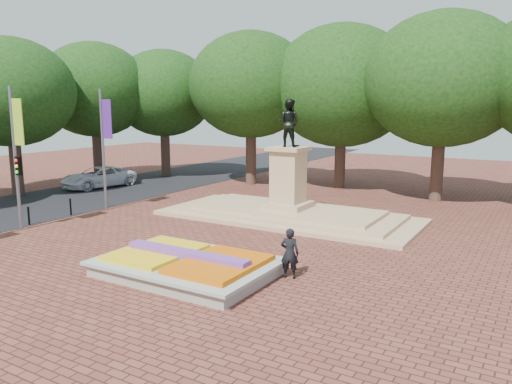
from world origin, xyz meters
TOP-DOWN VIEW (x-y plane):
  - ground at (0.00, 0.00)m, footprint 90.00×90.00m
  - asphalt_street at (-15.00, 5.00)m, footprint 9.00×90.00m
  - flower_bed at (1.03, -2.00)m, footprint 6.30×4.30m
  - monument at (0.00, 8.00)m, footprint 14.00×6.00m
  - tree_row_back at (2.33, 18.00)m, footprint 44.80×8.80m
  - tree_row_street at (-19.50, 4.67)m, footprint 8.40×25.40m
  - banner_poles at (-10.08, -1.31)m, footprint 0.88×11.17m
  - bollard_row at (-10.70, -1.50)m, footprint 0.12×13.12m
  - van at (-16.85, 9.92)m, footprint 3.55×5.88m
  - pedestrian at (4.37, -0.38)m, footprint 0.75×0.58m

SIDE VIEW (x-z plane):
  - ground at x=0.00m, z-range 0.00..0.00m
  - asphalt_street at x=-15.00m, z-range 0.00..0.02m
  - flower_bed at x=1.03m, z-range -0.08..0.83m
  - bollard_row at x=-10.70m, z-range 0.04..1.02m
  - van at x=-16.85m, z-range 0.00..1.53m
  - monument at x=0.00m, z-range -2.32..4.09m
  - pedestrian at x=4.37m, z-range 0.00..1.83m
  - banner_poles at x=-10.08m, z-range 0.38..7.38m
  - tree_row_street at x=-19.50m, z-range 1.40..11.38m
  - tree_row_back at x=2.33m, z-range 1.46..11.89m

